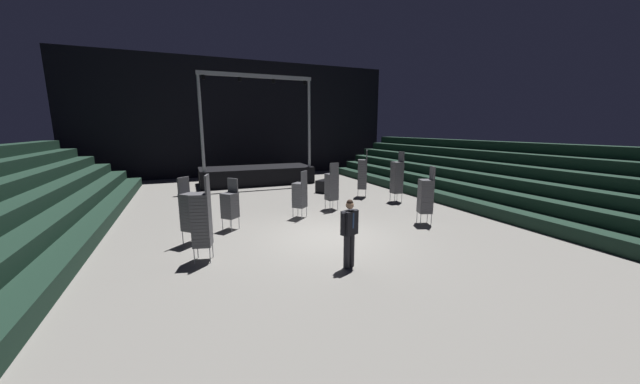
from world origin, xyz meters
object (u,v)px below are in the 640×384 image
Objects in this scene: man_with_tie at (350,230)px; chair_stack_mid_left at (190,211)px; stage_riser at (256,173)px; chair_stack_front_left at (332,186)px; chair_stack_mid_right at (426,195)px; chair_stack_rear_right at (397,177)px; equipment_road_case at (325,186)px; chair_stack_rear_centre at (230,204)px; chair_stack_mid_centre at (202,219)px; chair_stack_rear_left at (300,194)px; chair_stack_front_right at (362,174)px.

chair_stack_mid_left is at bearing -65.70° from man_with_tie.
man_with_tie is at bearing -91.91° from stage_riser.
stage_riser is 7.92m from chair_stack_front_left.
chair_stack_mid_right is at bearing 128.31° from chair_stack_mid_left.
equipment_road_case is at bearing 34.30° from chair_stack_rear_right.
chair_stack_rear_right reaches higher than chair_stack_mid_right.
chair_stack_mid_centre is at bearing 115.62° from chair_stack_rear_centre.
chair_stack_mid_right is at bearing -63.24° from chair_stack_front_left.
chair_stack_front_left is 1.00× the size of chair_stack_mid_left.
chair_stack_mid_left is at bearing 158.67° from chair_stack_rear_left.
chair_stack_mid_centre is at bearing 54.84° from chair_stack_mid_left.
equipment_road_case is (6.48, 7.29, -0.79)m from chair_stack_mid_centre.
stage_riser is at bearing 123.76° from equipment_road_case.
chair_stack_mid_right is 3.58m from chair_stack_rear_right.
chair_stack_rear_right is at bearing 150.70° from chair_stack_mid_left.
chair_stack_mid_left is (-7.95, -3.94, -0.17)m from chair_stack_front_right.
chair_stack_rear_centre is (-6.45, 1.94, -0.17)m from chair_stack_mid_right.
stage_riser is 3.38× the size of chair_stack_front_left.
chair_stack_rear_left is at bearing -163.64° from chair_stack_front_left.
chair_stack_mid_centre is 0.96× the size of chair_stack_rear_right.
chair_stack_rear_centre is (-2.63, -0.52, -0.04)m from chair_stack_rear_left.
chair_stack_front_left is at bearing -116.05° from chair_stack_rear_centre.
chair_stack_mid_right is at bearing -75.07° from chair_stack_rear_left.
chair_stack_mid_left is 4.14m from chair_stack_rear_left.
chair_stack_front_right is 1.35× the size of chair_stack_rear_centre.
chair_stack_mid_left reaches higher than chair_stack_rear_left.
chair_stack_rear_left is 1.05× the size of chair_stack_rear_centre.
man_with_tie is 3.70m from chair_stack_mid_centre.
equipment_road_case is (-1.22, 1.85, -0.83)m from chair_stack_front_right.
man_with_tie is at bearing 138.45° from chair_stack_mid_right.
stage_riser is 2.99× the size of chair_stack_mid_centre.
chair_stack_front_left is at bearing -78.57° from stage_riser.
chair_stack_mid_left is at bearing 102.61° from chair_stack_mid_right.
man_with_tie is (-0.44, -13.22, 0.33)m from stage_riser.
stage_riser is 5.02m from equipment_road_case.
chair_stack_mid_centre is (-7.70, -5.44, -0.04)m from chair_stack_front_right.
chair_stack_front_left is (1.57, -7.75, 0.36)m from stage_riser.
chair_stack_front_left is 0.85× the size of chair_stack_front_right.
chair_stack_mid_centre reaches higher than chair_stack_rear_centre.
chair_stack_front_left is 3.00m from chair_stack_front_right.
chair_stack_rear_right is 1.35× the size of chair_stack_rear_centre.
chair_stack_rear_right reaches higher than chair_stack_rear_left.
chair_stack_mid_right is 6.88m from equipment_road_case.
chair_stack_mid_right is 4.55m from chair_stack_rear_left.
chair_stack_front_left is 2.18× the size of equipment_road_case.
chair_stack_mid_right is 0.89× the size of chair_stack_rear_right.
chair_stack_rear_right is at bearing -51.16° from chair_stack_mid_centre.
chair_stack_mid_left is 0.85× the size of chair_stack_rear_right.
chair_stack_rear_right is (1.19, 3.38, 0.13)m from chair_stack_mid_right.
stage_riser reaches higher than chair_stack_rear_right.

